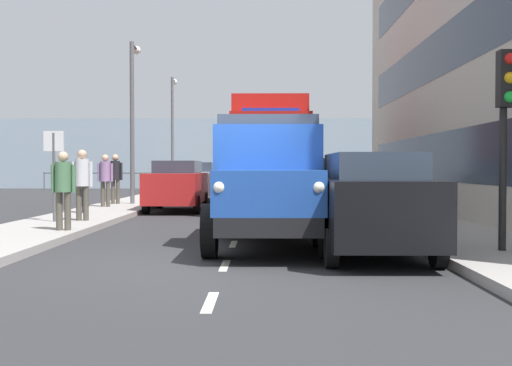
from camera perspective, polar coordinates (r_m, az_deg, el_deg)
ground_plane at (r=20.98m, az=-0.91°, el=-2.69°), size 80.00×80.00×0.00m
sidewalk_left at (r=21.33m, az=11.23°, el=-2.45°), size 2.32×43.59×0.15m
sidewalk_right at (r=21.58m, az=-12.92°, el=-2.41°), size 2.32×43.59×0.15m
road_centreline_markings at (r=21.10m, az=-0.90°, el=-2.65°), size 0.12×39.87×0.01m
sea_horizon at (r=45.73m, az=-0.03°, el=2.65°), size 80.00×0.80×5.00m
seawall_railing at (r=42.12m, az=-0.09°, el=0.60°), size 28.08×0.08×1.20m
truck_vintage_blue at (r=11.76m, az=1.06°, el=-0.13°), size 2.17×5.64×2.43m
lorry_cargo_red at (r=22.35m, az=1.23°, el=2.89°), size 2.58×8.20×3.87m
car_black_kerbside_near at (r=10.79m, az=10.21°, el=-1.80°), size 1.76×4.09×1.72m
car_teal_kerbside_1 at (r=16.76m, az=6.81°, el=-0.66°), size 1.79×4.11×1.72m
car_silver_kerbside_2 at (r=22.30m, az=5.29°, el=-0.15°), size 1.84×3.88×1.72m
car_red_oppositeside_0 at (r=22.02m, az=-7.04°, el=-0.17°), size 1.81×4.48×1.72m
car_white_oppositeside_1 at (r=28.64m, az=-5.24°, el=0.19°), size 1.85×4.66×1.72m
car_grey_oppositeside_2 at (r=35.65m, az=-4.06°, el=0.43°), size 1.81×4.65×1.72m
pedestrian_strolling at (r=14.22m, az=-16.83°, el=-0.08°), size 0.53×0.34×1.69m
pedestrian_couple_a at (r=16.70m, az=-15.26°, el=0.38°), size 0.53×0.34×1.79m
pedestrian_in_dark_coat at (r=19.59m, az=-15.34°, el=0.29°), size 0.53×0.34×1.67m
pedestrian_couple_b at (r=22.47m, az=-13.31°, el=0.63°), size 0.53×0.34×1.79m
pedestrian_near_railing at (r=24.14m, az=-12.45°, el=0.75°), size 0.53×0.34×1.83m
traffic_light_near at (r=10.98m, az=21.42°, el=6.42°), size 0.28×0.41×3.20m
lamp_post_promenade at (r=24.43m, az=-10.93°, el=6.70°), size 0.32×1.14×6.01m
lamp_post_far at (r=36.71m, az=-7.44°, el=5.30°), size 0.32×1.14×6.47m
street_sign at (r=16.60m, az=-17.61°, el=1.99°), size 0.50×0.07×2.25m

